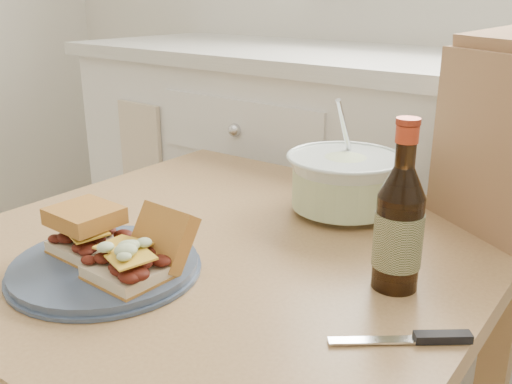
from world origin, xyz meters
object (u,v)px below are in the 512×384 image
Objects in this scene: dining_table at (227,295)px; plate at (105,267)px; beer_bottle at (399,227)px; coleslaw_bowl at (344,185)px.

plate reaches higher than dining_table.
beer_bottle reaches higher than dining_table.
beer_bottle reaches higher than plate.
plate is 0.46m from coleslaw_bowl.
beer_bottle is (0.20, -0.20, 0.04)m from coleslaw_bowl.
coleslaw_bowl is 0.29m from beer_bottle.
coleslaw_bowl is (0.08, 0.24, 0.16)m from dining_table.
plate is (-0.06, -0.20, 0.11)m from dining_table.
dining_table is 3.23× the size of plate.
coleslaw_bowl is at bearing 71.08° from plate.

